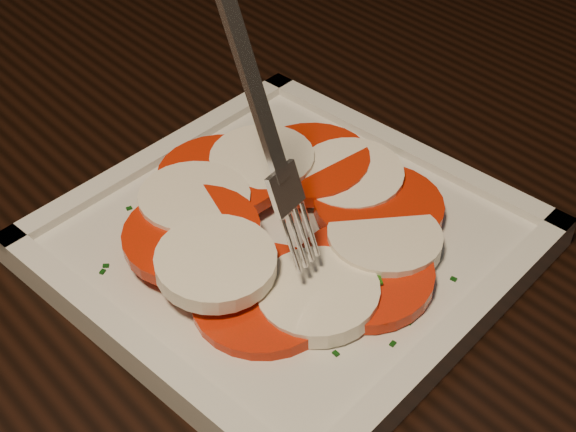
{
  "coord_description": "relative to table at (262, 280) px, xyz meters",
  "views": [
    {
      "loc": [
        -0.23,
        -0.4,
        1.09
      ],
      "look_at": [
        -0.02,
        -0.11,
        0.78
      ],
      "focal_mm": 50.0,
      "sensor_mm": 36.0,
      "label": 1
    }
  ],
  "objects": [
    {
      "name": "table",
      "position": [
        0.0,
        0.0,
        0.0
      ],
      "size": [
        1.27,
        0.91,
        0.75
      ],
      "rotation": [
        0.0,
        0.0,
        0.1
      ],
      "color": "black",
      "rests_on": "ground"
    },
    {
      "name": "chair",
      "position": [
        0.16,
        0.69,
        -0.12
      ],
      "size": [
        0.44,
        0.44,
        0.93
      ],
      "rotation": [
        0.0,
        0.0,
        -0.05
      ],
      "color": "black",
      "rests_on": "ground"
    },
    {
      "name": "plate",
      "position": [
        -0.03,
        -0.07,
        0.11
      ],
      "size": [
        0.29,
        0.29,
        0.01
      ],
      "primitive_type": "cube",
      "rotation": [
        0.0,
        0.0,
        0.19
      ],
      "color": "silver",
      "rests_on": "table"
    },
    {
      "name": "caprese_salad",
      "position": [
        -0.03,
        -0.07,
        0.12
      ],
      "size": [
        0.21,
        0.21,
        0.03
      ],
      "color": "red",
      "rests_on": "plate"
    },
    {
      "name": "fork",
      "position": [
        -0.06,
        -0.08,
        0.23
      ],
      "size": [
        0.05,
        0.07,
        0.18
      ],
      "primitive_type": null,
      "rotation": [
        0.0,
        0.0,
        0.3
      ],
      "color": "white",
      "rests_on": "caprese_salad"
    }
  ]
}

